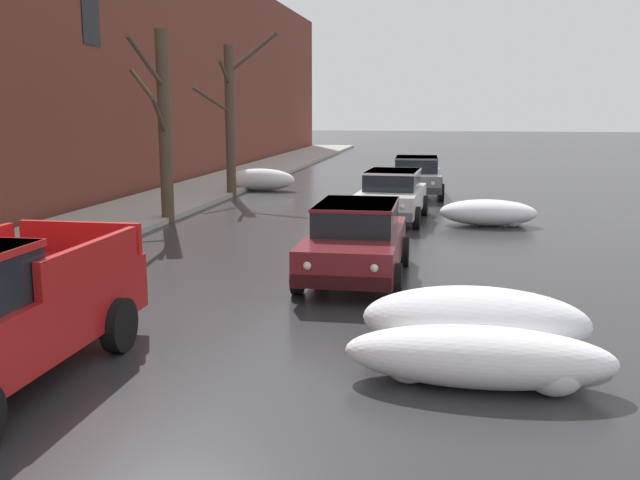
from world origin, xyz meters
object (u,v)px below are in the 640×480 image
at_px(bare_tree_mid_block, 163,123).
at_px(sedan_white_parked_kerbside_mid, 392,194).
at_px(bare_tree_far_down_block, 231,116).
at_px(sedan_maroon_parked_kerbside_close, 356,239).
at_px(sedan_grey_parked_far_down_block, 416,175).

distance_m(bare_tree_mid_block, sedan_white_parked_kerbside_mid, 6.64).
height_order(bare_tree_far_down_block, sedan_maroon_parked_kerbside_close, bare_tree_far_down_block).
relative_size(bare_tree_mid_block, sedan_maroon_parked_kerbside_close, 1.25).
height_order(bare_tree_mid_block, sedan_grey_parked_far_down_block, bare_tree_mid_block).
bearing_deg(sedan_grey_parked_far_down_block, sedan_maroon_parked_kerbside_close, -92.32).
xyz_separation_m(bare_tree_mid_block, bare_tree_far_down_block, (0.05, 6.08, 0.14)).
distance_m(bare_tree_far_down_block, sedan_white_parked_kerbside_mid, 7.93).
distance_m(bare_tree_mid_block, bare_tree_far_down_block, 6.08).
bearing_deg(bare_tree_far_down_block, sedan_white_parked_kerbside_mid, -36.95).
height_order(sedan_maroon_parked_kerbside_close, sedan_white_parked_kerbside_mid, same).
height_order(bare_tree_far_down_block, sedan_white_parked_kerbside_mid, bare_tree_far_down_block).
relative_size(bare_tree_mid_block, sedan_white_parked_kerbside_mid, 1.28).
height_order(sedan_maroon_parked_kerbside_close, sedan_grey_parked_far_down_block, same).
xyz_separation_m(bare_tree_mid_block, sedan_grey_parked_far_down_block, (6.58, 7.36, -1.99)).
bearing_deg(bare_tree_far_down_block, sedan_maroon_parked_kerbside_close, -62.92).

